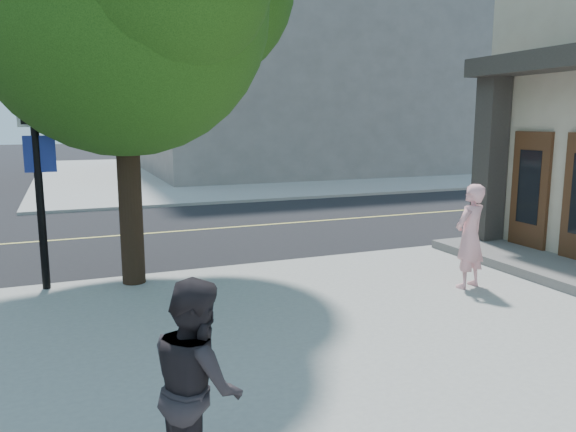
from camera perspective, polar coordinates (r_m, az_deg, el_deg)
name	(u,v)px	position (r m, az deg, el deg)	size (l,w,h in m)	color
ground	(40,291)	(11.04, -24.25, -7.07)	(140.00, 140.00, 0.00)	black
road_ew	(47,241)	(15.41, -23.68, -2.39)	(140.00, 9.00, 0.01)	black
sidewalk_ne	(288,169)	(34.73, -0.05, 4.87)	(29.00, 25.00, 0.12)	#989993
filler_ne	(292,54)	(35.49, 0.42, 16.39)	(18.00, 16.00, 14.00)	slate
man_on_phone	(470,236)	(10.19, 18.29, -2.00)	(0.67, 0.44, 1.85)	pink
pedestrian	(198,385)	(4.58, -9.33, -16.90)	(0.85, 0.66, 1.74)	black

